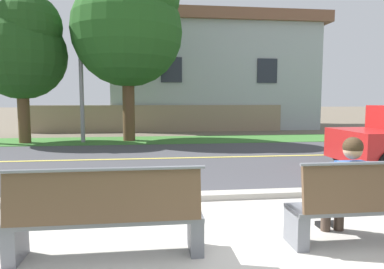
{
  "coord_description": "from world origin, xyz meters",
  "views": [
    {
      "loc": [
        -1.07,
        -3.25,
        1.67
      ],
      "look_at": [
        -0.25,
        3.38,
        1.0
      ],
      "focal_mm": 32.21,
      "sensor_mm": 36.0,
      "label": 1
    }
  ],
  "objects": [
    {
      "name": "ground_plane",
      "position": [
        0.0,
        8.0,
        0.0
      ],
      "size": [
        140.0,
        140.0,
        0.0
      ],
      "primitive_type": "plane",
      "color": "#665B4C"
    },
    {
      "name": "sidewalk_pavement",
      "position": [
        0.0,
        0.4,
        0.01
      ],
      "size": [
        44.0,
        3.6,
        0.01
      ],
      "primitive_type": "cube",
      "color": "#B7B2A8",
      "rests_on": "ground_plane"
    },
    {
      "name": "curb_edge",
      "position": [
        0.0,
        2.35,
        0.06
      ],
      "size": [
        44.0,
        0.3,
        0.11
      ],
      "primitive_type": "cube",
      "color": "#ADA89E",
      "rests_on": "ground_plane"
    },
    {
      "name": "street_asphalt",
      "position": [
        0.0,
        6.5,
        0.0
      ],
      "size": [
        52.0,
        8.0,
        0.01
      ],
      "primitive_type": "cube",
      "color": "#424247",
      "rests_on": "ground_plane"
    },
    {
      "name": "road_centre_line",
      "position": [
        0.0,
        6.5,
        0.01
      ],
      "size": [
        48.0,
        0.14,
        0.01
      ],
      "primitive_type": "cube",
      "color": "#E0CC4C",
      "rests_on": "ground_plane"
    },
    {
      "name": "far_verge_grass",
      "position": [
        0.0,
        11.07,
        0.01
      ],
      "size": [
        48.0,
        2.8,
        0.02
      ],
      "primitive_type": "cube",
      "color": "#38702D",
      "rests_on": "ground_plane"
    },
    {
      "name": "bench_left",
      "position": [
        -1.52,
        0.31,
        0.46
      ],
      "size": [
        2.02,
        0.48,
        1.01
      ],
      "color": "slate",
      "rests_on": "ground_plane"
    },
    {
      "name": "bench_right",
      "position": [
        1.52,
        0.31,
        0.46
      ],
      "size": [
        2.02,
        0.48,
        1.01
      ],
      "color": "slate",
      "rests_on": "ground_plane"
    },
    {
      "name": "seated_person_blue",
      "position": [
        1.23,
        0.48,
        0.68
      ],
      "size": [
        0.52,
        0.68,
        1.25
      ],
      "color": "#47382D",
      "rests_on": "ground_plane"
    },
    {
      "name": "streetlamp",
      "position": [
        -3.68,
        10.86,
        4.26
      ],
      "size": [
        0.24,
        2.1,
        7.5
      ],
      "color": "gray",
      "rests_on": "ground_plane"
    },
    {
      "name": "shade_tree_far_left",
      "position": [
        -5.77,
        10.67,
        3.63
      ],
      "size": [
        3.39,
        3.39,
        5.59
      ],
      "color": "brown",
      "rests_on": "ground_plane"
    },
    {
      "name": "shade_tree_left",
      "position": [
        -1.76,
        10.91,
        4.71
      ],
      "size": [
        4.39,
        4.39,
        7.25
      ],
      "color": "brown",
      "rests_on": "ground_plane"
    },
    {
      "name": "garden_wall",
      "position": [
        -0.5,
        14.88,
        0.7
      ],
      "size": [
        13.0,
        0.36,
        1.4
      ],
      "primitive_type": "cube",
      "color": "gray",
      "rests_on": "ground_plane"
    },
    {
      "name": "house_across_street",
      "position": [
        2.67,
        18.08,
        3.28
      ],
      "size": [
        12.37,
        6.91,
        6.47
      ],
      "color": "#A3ADB2",
      "rests_on": "ground_plane"
    }
  ]
}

